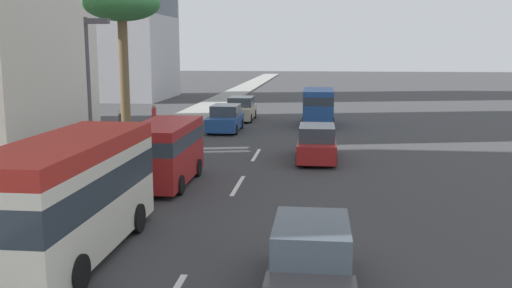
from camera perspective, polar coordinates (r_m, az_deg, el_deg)
name	(u,v)px	position (r m, az deg, el deg)	size (l,w,h in m)	color
ground_plane	(271,130)	(36.62, 1.56, 1.46)	(198.00, 198.00, 0.00)	#38383A
sidewalk_right	(170,127)	(37.78, -8.74, 1.72)	(162.00, 3.07, 0.15)	gray
lane_stripe_mid	(238,185)	(21.68, -1.86, -4.24)	(3.20, 0.16, 0.01)	silver
lane_stripe_far	(256,155)	(27.85, 0.01, -1.12)	(3.20, 0.16, 0.01)	silver
minibus_lead	(70,193)	(14.76, -18.44, -4.76)	(6.94, 2.31, 3.02)	silver
car_second	(241,109)	(41.59, -1.54, 3.56)	(4.39, 1.94, 1.72)	beige
car_third	(317,144)	(26.58, 6.21, 0.04)	(4.56, 1.84, 1.69)	#A51E1E
van_fourth	(165,149)	(21.89, -9.27, -0.55)	(5.08, 2.12, 2.41)	#A51E1E
car_fifth	(311,259)	(12.25, 5.64, -11.60)	(4.14, 1.79, 1.64)	black
car_sixth	(226,119)	(35.93, -3.12, 2.57)	(4.34, 1.90, 1.68)	#1E478C
van_seventh	(318,105)	(38.85, 6.36, 3.99)	(4.95, 2.14, 2.48)	#1E478C
pedestrian_near_lamp	(121,125)	(31.48, -13.59, 1.93)	(0.38, 0.33, 1.76)	#333338
pedestrian_mid_block	(154,116)	(35.60, -10.33, 2.77)	(0.34, 0.24, 1.63)	#4C8C66
pedestrian_by_tree	(46,155)	(23.09, -20.63, -1.08)	(0.30, 0.36, 1.80)	red
palm_tree	(122,8)	(29.06, -13.52, 13.28)	(3.78, 3.78, 8.11)	brown
street_lamp	(91,80)	(22.19, -16.41, 6.25)	(0.24, 0.97, 6.23)	#4C4C51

